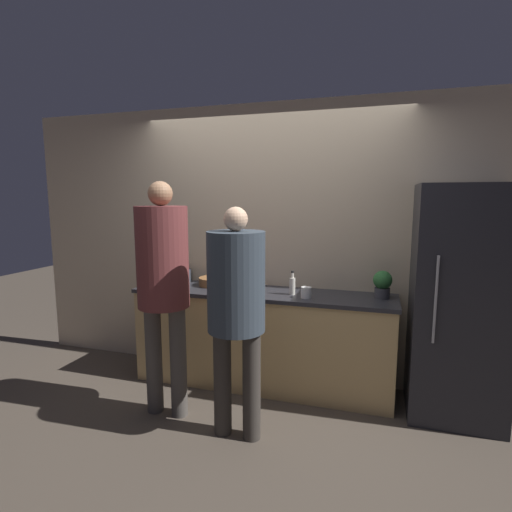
{
  "coord_description": "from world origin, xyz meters",
  "views": [
    {
      "loc": [
        0.99,
        -3.08,
        1.74
      ],
      "look_at": [
        0.0,
        0.13,
        1.24
      ],
      "focal_mm": 28.0,
      "sensor_mm": 36.0,
      "label": 1
    }
  ],
  "objects_px": {
    "bottle_clear": "(292,285)",
    "fruit_bowl": "(215,281)",
    "refrigerator": "(458,303)",
    "utensil_crock": "(185,275)",
    "person_center": "(236,299)",
    "potted_plant": "(382,283)",
    "person_left": "(163,275)",
    "cup_white": "(306,292)"
  },
  "relations": [
    {
      "from": "person_center",
      "to": "potted_plant",
      "type": "distance_m",
      "value": 1.34
    },
    {
      "from": "refrigerator",
      "to": "utensil_crock",
      "type": "height_order",
      "value": "refrigerator"
    },
    {
      "from": "refrigerator",
      "to": "bottle_clear",
      "type": "relative_size",
      "value": 8.73
    },
    {
      "from": "refrigerator",
      "to": "bottle_clear",
      "type": "height_order",
      "value": "refrigerator"
    },
    {
      "from": "person_left",
      "to": "utensil_crock",
      "type": "xyz_separation_m",
      "value": [
        -0.27,
        0.9,
        -0.18
      ]
    },
    {
      "from": "bottle_clear",
      "to": "fruit_bowl",
      "type": "bearing_deg",
      "value": 170.0
    },
    {
      "from": "person_left",
      "to": "person_center",
      "type": "xyz_separation_m",
      "value": [
        0.65,
        -0.13,
        -0.11
      ]
    },
    {
      "from": "person_left",
      "to": "person_center",
      "type": "distance_m",
      "value": 0.67
    },
    {
      "from": "bottle_clear",
      "to": "cup_white",
      "type": "height_order",
      "value": "bottle_clear"
    },
    {
      "from": "person_left",
      "to": "bottle_clear",
      "type": "bearing_deg",
      "value": 37.51
    },
    {
      "from": "bottle_clear",
      "to": "refrigerator",
      "type": "bearing_deg",
      "value": -0.06
    },
    {
      "from": "cup_white",
      "to": "refrigerator",
      "type": "bearing_deg",
      "value": 4.06
    },
    {
      "from": "cup_white",
      "to": "potted_plant",
      "type": "xyz_separation_m",
      "value": [
        0.62,
        0.19,
        0.08
      ]
    },
    {
      "from": "fruit_bowl",
      "to": "cup_white",
      "type": "relative_size",
      "value": 3.26
    },
    {
      "from": "fruit_bowl",
      "to": "potted_plant",
      "type": "xyz_separation_m",
      "value": [
        1.54,
        -0.04,
        0.09
      ]
    },
    {
      "from": "refrigerator",
      "to": "cup_white",
      "type": "xyz_separation_m",
      "value": [
        -1.18,
        -0.08,
        0.02
      ]
    },
    {
      "from": "potted_plant",
      "to": "utensil_crock",
      "type": "bearing_deg",
      "value": 176.42
    },
    {
      "from": "person_left",
      "to": "fruit_bowl",
      "type": "height_order",
      "value": "person_left"
    },
    {
      "from": "refrigerator",
      "to": "potted_plant",
      "type": "distance_m",
      "value": 0.59
    },
    {
      "from": "refrigerator",
      "to": "cup_white",
      "type": "distance_m",
      "value": 1.19
    },
    {
      "from": "person_center",
      "to": "bottle_clear",
      "type": "xyz_separation_m",
      "value": [
        0.23,
        0.8,
        -0.06
      ]
    },
    {
      "from": "refrigerator",
      "to": "utensil_crock",
      "type": "bearing_deg",
      "value": 174.83
    },
    {
      "from": "person_center",
      "to": "cup_white",
      "type": "bearing_deg",
      "value": 62.76
    },
    {
      "from": "fruit_bowl",
      "to": "refrigerator",
      "type": "bearing_deg",
      "value": -3.82
    },
    {
      "from": "fruit_bowl",
      "to": "cup_white",
      "type": "bearing_deg",
      "value": -13.63
    },
    {
      "from": "utensil_crock",
      "to": "person_center",
      "type": "bearing_deg",
      "value": -47.98
    },
    {
      "from": "refrigerator",
      "to": "cup_white",
      "type": "relative_size",
      "value": 19.34
    },
    {
      "from": "cup_white",
      "to": "utensil_crock",
      "type": "bearing_deg",
      "value": 166.56
    },
    {
      "from": "refrigerator",
      "to": "cup_white",
      "type": "height_order",
      "value": "refrigerator"
    },
    {
      "from": "potted_plant",
      "to": "bottle_clear",
      "type": "bearing_deg",
      "value": -172.16
    },
    {
      "from": "person_left",
      "to": "potted_plant",
      "type": "distance_m",
      "value": 1.81
    },
    {
      "from": "refrigerator",
      "to": "fruit_bowl",
      "type": "relative_size",
      "value": 5.94
    },
    {
      "from": "person_left",
      "to": "person_center",
      "type": "relative_size",
      "value": 1.11
    },
    {
      "from": "person_center",
      "to": "bottle_clear",
      "type": "height_order",
      "value": "person_center"
    },
    {
      "from": "utensil_crock",
      "to": "potted_plant",
      "type": "relative_size",
      "value": 1.31
    },
    {
      "from": "person_center",
      "to": "bottle_clear",
      "type": "relative_size",
      "value": 7.95
    },
    {
      "from": "person_center",
      "to": "cup_white",
      "type": "height_order",
      "value": "person_center"
    },
    {
      "from": "person_left",
      "to": "cup_white",
      "type": "relative_size",
      "value": 19.54
    },
    {
      "from": "person_left",
      "to": "utensil_crock",
      "type": "relative_size",
      "value": 6.05
    },
    {
      "from": "fruit_bowl",
      "to": "bottle_clear",
      "type": "distance_m",
      "value": 0.81
    },
    {
      "from": "fruit_bowl",
      "to": "potted_plant",
      "type": "bearing_deg",
      "value": -1.34
    },
    {
      "from": "cup_white",
      "to": "potted_plant",
      "type": "distance_m",
      "value": 0.65
    }
  ]
}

